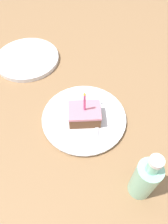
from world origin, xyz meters
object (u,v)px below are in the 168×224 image
object	(u,v)px
fork	(98,112)
bottle	(145,179)
plate	(84,118)
cake_slice	(85,114)
side_plate	(27,59)

from	to	relation	value
fork	bottle	xyz separation A→B (m)	(0.25, 0.09, 0.06)
plate	bottle	xyz separation A→B (m)	(0.24, 0.14, 0.07)
fork	cake_slice	bearing A→B (deg)	-62.06
cake_slice	side_plate	distance (m)	0.39
bottle	cake_slice	bearing A→B (deg)	-148.68
bottle	side_plate	bearing A→B (deg)	-146.61
plate	cake_slice	distance (m)	0.04
fork	side_plate	bearing A→B (deg)	-137.50
plate	cake_slice	bearing A→B (deg)	7.61
fork	bottle	world-z (taller)	bottle
cake_slice	fork	world-z (taller)	cake_slice
plate	bottle	size ratio (longest dim) A/B	1.48
plate	fork	bearing A→B (deg)	108.09
fork	bottle	distance (m)	0.28
plate	bottle	distance (m)	0.28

